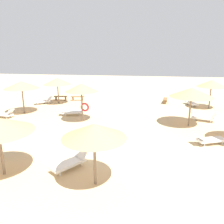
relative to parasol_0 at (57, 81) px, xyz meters
The scene contains 17 objects.
ground_plane 12.26m from the parasol_0, 54.82° to the right, with size 80.00×80.00×0.00m, color #D1B284.
parasol_0 is the anchor object (origin of this frame).
parasol_3 7.17m from the parasol_0, 52.39° to the right, with size 2.45×2.45×3.01m.
parasol_4 4.44m from the parasol_0, 110.19° to the right, with size 2.93×2.93×2.87m.
parasol_5 15.66m from the parasol_0, 61.93° to the right, with size 2.58×2.58×2.62m.
parasol_6 13.61m from the parasol_0, 23.14° to the right, with size 3.11×3.11×2.84m.
parasol_7 15.39m from the parasol_0, ahead, with size 2.69×2.69×2.78m.
lounger_0 2.59m from the parasol_0, 165.98° to the right, with size 1.88×1.64×0.76m.
lounger_1 15.92m from the parasol_0, 33.84° to the right, with size 2.00×1.32×0.67m.
lounger_3 5.44m from the parasol_0, 55.80° to the right, with size 2.02×1.21×0.64m.
lounger_4 6.58m from the parasol_0, 113.17° to the right, with size 1.91×0.79×0.78m.
lounger_5 14.23m from the parasol_0, 65.10° to the right, with size 1.58×1.89×0.80m.
lounger_6 14.68m from the parasol_0, 16.33° to the right, with size 1.95×1.19×0.80m.
lounger_7 14.13m from the parasol_0, ahead, with size 1.20×2.01×0.67m.
bench_0 3.14m from the parasol_0, 50.26° to the left, with size 1.54×0.61×0.49m.
bench_1 2.67m from the parasol_0, 104.61° to the left, with size 1.55×0.64×0.49m.
bench_2 11.69m from the parasol_0, 10.60° to the left, with size 0.61×1.54×0.49m.
Camera 1 is at (2.41, -11.72, 5.27)m, focal length 34.83 mm.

